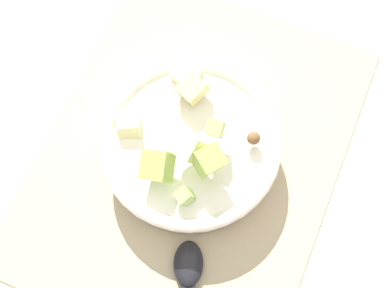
# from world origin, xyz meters

# --- Properties ---
(ground_plane) EXTENTS (2.40, 2.40, 0.00)m
(ground_plane) POSITION_xyz_m (0.00, 0.00, 0.00)
(ground_plane) COLOR silver
(placemat) EXTENTS (0.47, 0.37, 0.01)m
(placemat) POSITION_xyz_m (0.00, 0.00, 0.00)
(placemat) COLOR tan
(placemat) RESTS_ON ground_plane
(salad_bowl) EXTENTS (0.22, 0.22, 0.11)m
(salad_bowl) POSITION_xyz_m (0.00, -0.00, 0.04)
(salad_bowl) COLOR white
(salad_bowl) RESTS_ON placemat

